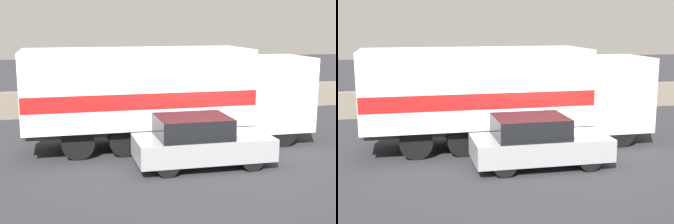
% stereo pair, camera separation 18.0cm
% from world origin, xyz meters
% --- Properties ---
extents(ground_plane, '(80.00, 80.00, 0.00)m').
position_xyz_m(ground_plane, '(0.00, 0.00, 0.00)').
color(ground_plane, '#2D2D33').
extents(stone_wall_backdrop, '(60.00, 0.35, 1.13)m').
position_xyz_m(stone_wall_backdrop, '(0.00, 7.90, 0.56)').
color(stone_wall_backdrop, gray).
rests_on(stone_wall_backdrop, ground_plane).
extents(box_truck, '(9.28, 2.57, 3.19)m').
position_xyz_m(box_truck, '(-0.61, 2.19, 1.83)').
color(box_truck, silver).
rests_on(box_truck, ground_plane).
extents(car_hatchback, '(3.83, 1.72, 1.45)m').
position_xyz_m(car_hatchback, '(-0.07, -0.15, 0.71)').
color(car_hatchback, '#9E9EA3').
rests_on(car_hatchback, ground_plane).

